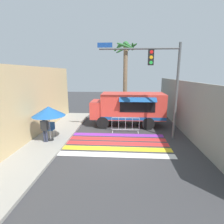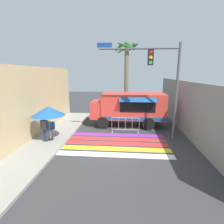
# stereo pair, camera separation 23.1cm
# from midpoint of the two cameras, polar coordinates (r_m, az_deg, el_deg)

# --- Properties ---
(ground_plane) EXTENTS (60.00, 60.00, 0.00)m
(ground_plane) POSITION_cam_midpoint_polar(r_m,az_deg,el_deg) (10.36, 1.44, -11.41)
(ground_plane) COLOR #38383A
(sidewalk_left) EXTENTS (4.40, 16.00, 0.14)m
(sidewalk_left) POSITION_cam_midpoint_polar(r_m,az_deg,el_deg) (11.81, -25.02, -9.20)
(sidewalk_left) COLOR #99968E
(sidewalk_left) RESTS_ON ground_plane
(building_left_facade) EXTENTS (0.25, 16.00, 4.64)m
(building_left_facade) POSITION_cam_midpoint_polar(r_m,az_deg,el_deg) (11.31, -26.83, 1.59)
(building_left_facade) COLOR #DBBC84
(building_left_facade) RESTS_ON ground_plane
(concrete_wall_right) EXTENTS (0.20, 16.00, 3.67)m
(concrete_wall_right) POSITION_cam_midpoint_polar(r_m,az_deg,el_deg) (13.39, 23.52, 1.31)
(concrete_wall_right) COLOR gray
(concrete_wall_right) RESTS_ON ground_plane
(crosswalk_painted) EXTENTS (6.40, 3.60, 0.01)m
(crosswalk_painted) POSITION_cam_midpoint_polar(r_m,az_deg,el_deg) (10.86, 1.61, -10.23)
(crosswalk_painted) COLOR white
(crosswalk_painted) RESTS_ON ground_plane
(food_truck) EXTENTS (5.80, 2.74, 2.65)m
(food_truck) POSITION_cam_midpoint_polar(r_m,az_deg,el_deg) (14.17, 5.53, 1.78)
(food_truck) COLOR #D13D33
(food_truck) RESTS_ON ground_plane
(traffic_signal_pole) EXTENTS (4.98, 0.29, 6.00)m
(traffic_signal_pole) POSITION_cam_midpoint_polar(r_m,az_deg,el_deg) (11.26, 16.24, 11.79)
(traffic_signal_pole) COLOR #515456
(traffic_signal_pole) RESTS_ON ground_plane
(patio_umbrella) EXTENTS (1.95, 1.95, 2.14)m
(patio_umbrella) POSITION_cam_midpoint_polar(r_m,az_deg,el_deg) (11.17, -19.51, 0.30)
(patio_umbrella) COLOR black
(patio_umbrella) RESTS_ON sidewalk_left
(folding_chair) EXTENTS (0.48, 0.48, 0.94)m
(folding_chair) POSITION_cam_midpoint_polar(r_m,az_deg,el_deg) (12.20, -18.87, -4.82)
(folding_chair) COLOR #4C4C51
(folding_chair) RESTS_ON sidewalk_left
(vendor_person) EXTENTS (0.53, 0.21, 1.57)m
(vendor_person) POSITION_cam_midpoint_polar(r_m,az_deg,el_deg) (11.23, -20.64, -4.78)
(vendor_person) COLOR #2D3347
(vendor_person) RESTS_ON sidewalk_left
(barricade_front) EXTENTS (1.99, 0.44, 1.11)m
(barricade_front) POSITION_cam_midpoint_polar(r_m,az_deg,el_deg) (12.64, 4.91, -4.29)
(barricade_front) COLOR #B7BABF
(barricade_front) RESTS_ON ground_plane
(palm_tree) EXTENTS (2.47, 2.26, 7.23)m
(palm_tree) POSITION_cam_midpoint_polar(r_m,az_deg,el_deg) (18.09, 5.07, 14.31)
(palm_tree) COLOR #7A664C
(palm_tree) RESTS_ON ground_plane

